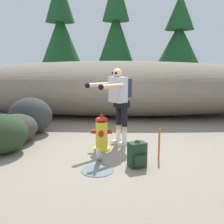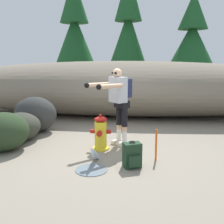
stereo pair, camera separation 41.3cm
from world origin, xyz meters
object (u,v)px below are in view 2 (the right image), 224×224
object	(u,v)px
fire_hydrant	(101,134)
boulder_small	(35,114)
boulder_large	(3,132)
boulder_mid	(20,127)
utility_worker	(119,97)
spare_backpack	(132,155)
survey_stake	(156,145)

from	to	relation	value
fire_hydrant	boulder_small	xyz separation A→B (m)	(-1.92, 1.25, 0.12)
fire_hydrant	boulder_large	xyz separation A→B (m)	(-2.01, -0.27, 0.06)
boulder_mid	utility_worker	bearing A→B (deg)	-3.81
boulder_large	spare_backpack	bearing A→B (deg)	-13.07
fire_hydrant	spare_backpack	world-z (taller)	fire_hydrant
utility_worker	boulder_mid	size ratio (longest dim) A/B	1.68
spare_backpack	boulder_mid	world-z (taller)	boulder_mid
spare_backpack	boulder_large	distance (m)	2.77
utility_worker	boulder_small	world-z (taller)	utility_worker
fire_hydrant	boulder_mid	xyz separation A→B (m)	(-2.00, 0.48, -0.02)
fire_hydrant	survey_stake	distance (m)	1.24
utility_worker	survey_stake	world-z (taller)	utility_worker
boulder_large	boulder_small	world-z (taller)	boulder_small
utility_worker	survey_stake	distance (m)	1.39
fire_hydrant	survey_stake	bearing A→B (deg)	-25.42
spare_backpack	boulder_mid	distance (m)	3.02
fire_hydrant	boulder_large	distance (m)	2.03
spare_backpack	survey_stake	distance (m)	0.57
fire_hydrant	spare_backpack	bearing A→B (deg)	-52.51
boulder_small	fire_hydrant	bearing A→B (deg)	-33.09
spare_backpack	survey_stake	bearing A→B (deg)	107.70
spare_backpack	boulder_mid	size ratio (longest dim) A/B	0.47
utility_worker	boulder_mid	xyz separation A→B (m)	(-2.34, 0.16, -0.75)
utility_worker	boulder_mid	distance (m)	2.47
boulder_large	survey_stake	distance (m)	3.14
utility_worker	survey_stake	bearing A→B (deg)	89.41
spare_backpack	boulder_large	size ratio (longest dim) A/B	0.44
utility_worker	spare_backpack	distance (m)	1.53
fire_hydrant	boulder_small	distance (m)	2.29
utility_worker	survey_stake	size ratio (longest dim) A/B	2.81
boulder_large	survey_stake	world-z (taller)	boulder_large
fire_hydrant	utility_worker	world-z (taller)	utility_worker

